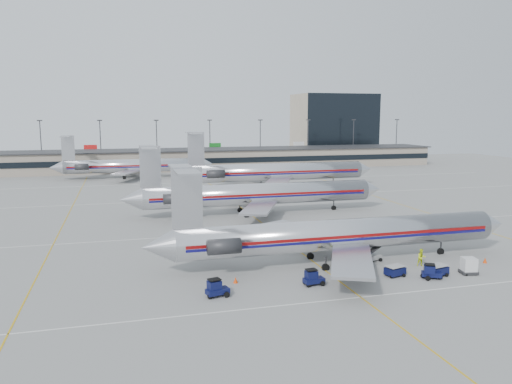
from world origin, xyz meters
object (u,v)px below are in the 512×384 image
object	(u,v)px
tug_center	(313,278)
uld_container	(469,266)
jet_foreground	(334,234)
belt_loader	(370,257)
jet_second_row	(254,194)

from	to	relation	value
tug_center	uld_container	distance (m)	17.41
jet_foreground	tug_center	size ratio (longest dim) A/B	20.62
tug_center	belt_loader	distance (m)	11.25
jet_foreground	belt_loader	bearing A→B (deg)	-5.83
jet_second_row	uld_container	xyz separation A→B (m)	(13.56, -37.47, -2.60)
jet_second_row	belt_loader	size ratio (longest dim) A/B	11.93
tug_center	belt_loader	world-z (taller)	belt_loader
jet_second_row	uld_container	world-z (taller)	jet_second_row
jet_foreground	uld_container	world-z (taller)	jet_foreground
jet_second_row	tug_center	xyz separation A→B (m)	(-3.82, -36.48, -2.73)
jet_foreground	jet_second_row	distance (m)	30.06
jet_second_row	tug_center	distance (m)	36.78
jet_second_row	uld_container	size ratio (longest dim) A/B	23.93
tug_center	jet_foreground	bearing A→B (deg)	46.63
jet_second_row	belt_loader	xyz separation A→B (m)	(5.70, -30.49, -2.96)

